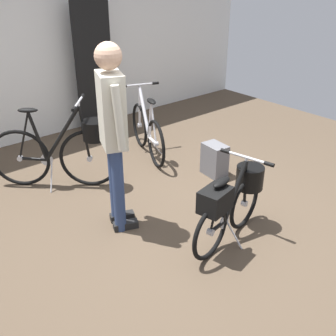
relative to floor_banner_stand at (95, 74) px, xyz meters
The scene contains 8 objects.
ground_plane 2.96m from the floor_banner_stand, 107.50° to the right, with size 8.07×8.07×0.00m, color brown.
back_wall 1.05m from the floor_banner_stand, 159.00° to the left, with size 8.07×0.10×2.74m, color white.
floor_banner_stand is the anchor object (origin of this frame).
folding_bike_foreground 3.30m from the floor_banner_stand, 99.64° to the right, with size 1.10×0.53×0.79m.
display_bike_left 1.84m from the floor_banner_stand, 132.80° to the right, with size 1.15×0.99×1.02m.
display_bike_right 1.36m from the floor_banner_stand, 90.17° to the right, with size 0.59×1.24×0.91m.
visitor_near_wall 2.67m from the floor_banner_stand, 117.20° to the right, with size 0.36×0.50×1.76m.
backpack_on_floor 2.33m from the floor_banner_stand, 82.81° to the right, with size 0.26×0.32×0.39m.
Camera 1 is at (-2.15, -2.53, 2.32)m, focal length 43.44 mm.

